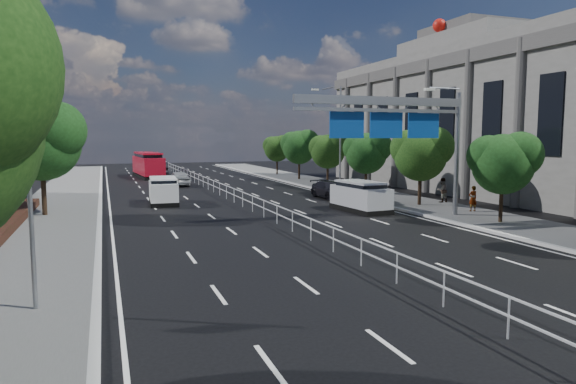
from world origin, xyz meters
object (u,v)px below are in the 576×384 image
red_bus (148,164)px  pedestrian_a (473,199)px  toilet_sign (11,204)px  white_minivan (163,191)px  overhead_gantry (399,120)px  near_car_silver (179,178)px  pedestrian_b (442,190)px  silver_minivan (360,196)px  parked_car_dark (330,190)px  parked_car_teal (364,194)px  near_car_dark (160,169)px

red_bus → pedestrian_a: 39.53m
toilet_sign → white_minivan: (6.13, 21.80, -2.03)m
overhead_gantry → near_car_silver: 26.99m
toilet_sign → pedestrian_b: toilet_sign is taller
silver_minivan → near_car_silver: bearing=106.9°
near_car_silver → silver_minivan: 22.76m
white_minivan → parked_car_dark: 12.42m
pedestrian_b → red_bus: bearing=-66.4°
white_minivan → red_bus: bearing=91.0°
red_bus → pedestrian_a: red_bus is taller
red_bus → parked_car_teal: size_ratio=1.98×
toilet_sign → near_car_silver: (9.04, 35.14, -2.22)m
overhead_gantry → red_bus: size_ratio=1.05×
near_car_silver → near_car_dark: bearing=-90.7°
pedestrian_a → silver_minivan: bearing=-27.3°
red_bus → near_car_dark: size_ratio=1.96×
near_car_dark → near_car_silver: bearing=95.8°
overhead_gantry → silver_minivan: overhead_gantry is taller
pedestrian_a → near_car_dark: bearing=-67.6°
parked_car_teal → parked_car_dark: (-0.74, 4.02, -0.04)m
pedestrian_b → near_car_silver: bearing=-57.6°
toilet_sign → overhead_gantry: size_ratio=0.42×
overhead_gantry → near_car_dark: overhead_gantry is taller
toilet_sign → overhead_gantry: (17.69, 10.05, 2.66)m
red_bus → parked_car_dark: size_ratio=2.20×
silver_minivan → pedestrian_a: 6.80m
near_car_dark → parked_car_teal: 33.68m
parked_car_teal → parked_car_dark: bearing=107.4°
near_car_dark → parked_car_teal: size_ratio=1.01×
pedestrian_a → pedestrian_b: 4.40m
overhead_gantry → parked_car_dark: size_ratio=2.30×
silver_minivan → parked_car_dark: (1.06, 6.89, -0.28)m
pedestrian_a → pedestrian_b: pedestrian_b is taller
parked_car_teal → pedestrian_a: size_ratio=3.18×
overhead_gantry → pedestrian_a: 7.43m
parked_car_teal → white_minivan: bearing=166.4°
parked_car_dark → parked_car_teal: bearing=-80.1°
overhead_gantry → near_car_silver: (-8.66, 25.09, -4.89)m
overhead_gantry → red_bus: (-10.56, 36.71, -4.10)m
white_minivan → silver_minivan: 13.75m
white_minivan → near_car_silver: bearing=81.0°
overhead_gantry → white_minivan: overhead_gantry is taller
silver_minivan → pedestrian_a: (5.97, -3.26, -0.01)m
near_car_silver → red_bus: bearing=-82.6°
overhead_gantry → near_car_silver: size_ratio=2.42×
toilet_sign → near_car_dark: bearing=79.9°
silver_minivan → pedestrian_a: bearing=-33.5°
parked_car_dark → toilet_sign: bearing=-132.0°
red_bus → silver_minivan: 34.35m
toilet_sign → pedestrian_a: bearing=24.6°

